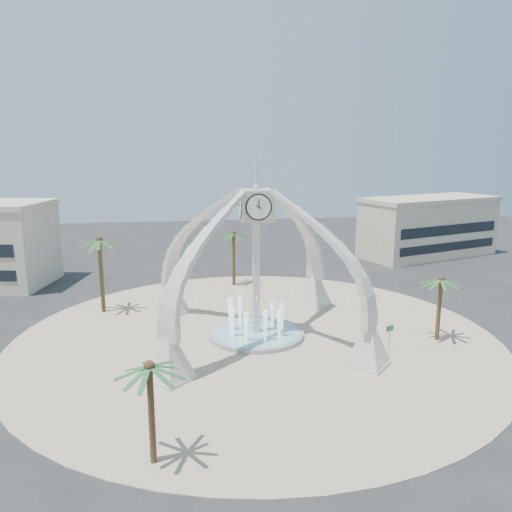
{
  "coord_description": "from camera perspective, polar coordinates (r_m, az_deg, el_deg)",
  "views": [
    {
      "loc": [
        -6.33,
        -39.04,
        15.48
      ],
      "look_at": [
        0.32,
        2.0,
        6.49
      ],
      "focal_mm": 35.0,
      "sensor_mm": 36.0,
      "label": 1
    }
  ],
  "objects": [
    {
      "name": "street_sign",
      "position": [
        40.47,
        15.02,
        -8.35
      ],
      "size": [
        0.75,
        0.32,
        2.18
      ],
      "rotation": [
        0.0,
        0.0,
        0.39
      ],
      "color": "slate",
      "rests_on": "ground"
    },
    {
      "name": "palm_west",
      "position": [
        48.99,
        -17.49,
        1.66
      ],
      "size": [
        4.24,
        4.24,
        7.89
      ],
      "rotation": [
        0.0,
        0.0,
        0.05
      ],
      "color": "brown",
      "rests_on": "ground"
    },
    {
      "name": "palm_north",
      "position": [
        56.43,
        -2.6,
        2.56
      ],
      "size": [
        4.69,
        4.69,
        6.86
      ],
      "rotation": [
        0.0,
        0.0,
        0.26
      ],
      "color": "brown",
      "rests_on": "ground"
    },
    {
      "name": "building_ne",
      "position": [
        77.06,
        19.07,
        3.21
      ],
      "size": [
        21.87,
        14.17,
        8.6
      ],
      "rotation": [
        0.0,
        0.0,
        0.31
      ],
      "color": "beige",
      "rests_on": "ground"
    },
    {
      "name": "palm_east",
      "position": [
        42.78,
        20.42,
        -2.59
      ],
      "size": [
        4.87,
        4.87,
        5.89
      ],
      "rotation": [
        0.0,
        0.0,
        -0.43
      ],
      "color": "brown",
      "rests_on": "ground"
    },
    {
      "name": "plaza",
      "position": [
        42.46,
        0.0,
        -9.13
      ],
      "size": [
        40.0,
        40.0,
        0.06
      ],
      "primitive_type": "cylinder",
      "color": "tan",
      "rests_on": "ground"
    },
    {
      "name": "clock_tower",
      "position": [
        40.56,
        0.0,
        -0.6
      ],
      "size": [
        17.94,
        17.94,
        16.3
      ],
      "color": "beige",
      "rests_on": "ground"
    },
    {
      "name": "fountain",
      "position": [
        42.37,
        0.0,
        -8.81
      ],
      "size": [
        8.0,
        8.0,
        3.62
      ],
      "color": "#9C9C9F",
      "rests_on": "ground"
    },
    {
      "name": "palm_south",
      "position": [
        25.11,
        -12.1,
        -12.37
      ],
      "size": [
        4.36,
        4.36,
        5.89
      ],
      "rotation": [
        0.0,
        0.0,
        -0.29
      ],
      "color": "brown",
      "rests_on": "ground"
    },
    {
      "name": "ground",
      "position": [
        42.47,
        0.0,
        -9.17
      ],
      "size": [
        140.0,
        140.0,
        0.0
      ],
      "primitive_type": "plane",
      "color": "#282828",
      "rests_on": "ground"
    }
  ]
}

